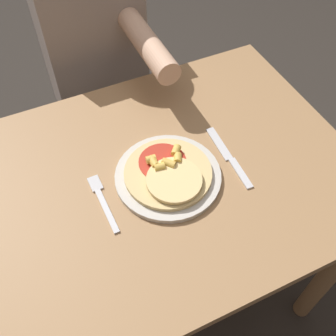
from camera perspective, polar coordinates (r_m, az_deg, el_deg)
The scene contains 7 objects.
ground_plane at distance 1.66m, azimuth -0.02°, elevation -16.26°, with size 8.00×8.00×0.00m, color #2D2823.
dining_table at distance 1.11m, azimuth -0.03°, elevation -4.68°, with size 0.97×0.75×0.74m.
plate at distance 0.98m, azimuth -0.00°, elevation -1.18°, with size 0.27×0.27×0.01m.
pizza at distance 0.97m, azimuth 0.11°, elevation -0.70°, with size 0.22×0.22×0.04m.
fork at distance 0.96m, azimuth -9.55°, elevation -4.50°, with size 0.03×0.18×0.00m.
knife at distance 1.04m, azimuth 8.91°, elevation 1.49°, with size 0.03×0.22×0.00m.
person_diner at distance 1.45m, azimuth -10.37°, elevation 16.05°, with size 0.32×0.52×1.21m.
Camera 1 is at (-0.26, -0.55, 1.54)m, focal length 42.00 mm.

